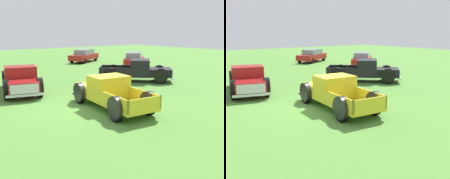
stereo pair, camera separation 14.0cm
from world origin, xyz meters
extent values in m
plane|color=#548C38|center=(0.00, 0.00, 0.00)|extent=(80.00, 80.00, 0.00)
cube|color=yellow|center=(0.82, 0.80, 0.64)|extent=(1.63, 1.61, 0.54)
cube|color=silver|center=(0.89, 1.54, 0.64)|extent=(1.33, 0.20, 0.45)
sphere|color=silver|center=(0.30, 1.59, 0.67)|extent=(0.19, 0.19, 0.19)
sphere|color=silver|center=(1.48, 1.46, 0.67)|extent=(0.19, 0.19, 0.19)
cube|color=yellow|center=(0.67, -0.56, 0.93)|extent=(1.75, 1.43, 1.12)
cube|color=#8C9EA8|center=(0.74, 0.03, 1.18)|extent=(1.40, 0.19, 0.49)
cube|color=yellow|center=(0.50, -2.21, 0.42)|extent=(1.83, 2.21, 0.10)
cube|color=yellow|center=(-0.27, -2.13, 0.74)|extent=(0.29, 2.04, 0.54)
cube|color=yellow|center=(1.27, -2.29, 0.74)|extent=(0.29, 2.04, 0.54)
cube|color=yellow|center=(0.40, -3.19, 0.74)|extent=(1.63, 0.25, 0.54)
cylinder|color=black|center=(0.00, 0.88, 0.37)|extent=(0.29, 0.76, 0.74)
cylinder|color=#B7B7BC|center=(-0.01, 0.88, 0.37)|extent=(0.26, 0.32, 0.30)
cylinder|color=black|center=(0.00, 0.88, 0.56)|extent=(0.37, 0.96, 0.94)
cylinder|color=black|center=(1.63, 0.71, 0.37)|extent=(0.29, 0.76, 0.74)
cylinder|color=#B7B7BC|center=(1.64, 0.71, 0.37)|extent=(0.26, 0.32, 0.30)
cylinder|color=black|center=(1.63, 0.71, 0.56)|extent=(0.37, 0.96, 0.94)
cylinder|color=black|center=(-0.34, -2.36, 0.37)|extent=(0.29, 0.76, 0.74)
cylinder|color=#B7B7BC|center=(-0.35, -2.36, 0.37)|extent=(0.26, 0.32, 0.30)
cylinder|color=black|center=(-0.34, -2.36, 0.56)|extent=(0.37, 0.96, 0.94)
cylinder|color=black|center=(1.29, -2.54, 0.37)|extent=(0.29, 0.76, 0.74)
cylinder|color=#B7B7BC|center=(1.30, -2.54, 0.37)|extent=(0.26, 0.32, 0.30)
cylinder|color=black|center=(1.29, -2.54, 0.56)|extent=(0.37, 0.96, 0.94)
cube|color=silver|center=(0.90, 1.58, 0.33)|extent=(1.78, 0.28, 0.12)
cube|color=maroon|center=(-1.81, 3.52, 0.66)|extent=(1.88, 1.86, 0.55)
cube|color=silver|center=(-2.02, 2.78, 0.66)|extent=(1.34, 0.43, 0.46)
sphere|color=silver|center=(-1.43, 2.63, 0.68)|extent=(0.20, 0.20, 0.20)
sphere|color=silver|center=(-2.60, 2.96, 0.68)|extent=(0.20, 0.20, 0.20)
cube|color=maroon|center=(-1.43, 4.87, 0.96)|extent=(1.97, 1.71, 1.15)
cube|color=#8C9EA8|center=(-1.60, 4.28, 1.21)|extent=(1.41, 0.43, 0.51)
cube|color=maroon|center=(-0.97, 6.51, 0.43)|extent=(2.19, 2.48, 0.10)
cube|color=maroon|center=(-0.20, 6.30, 0.76)|extent=(0.65, 2.05, 0.55)
cube|color=maroon|center=(-1.74, 6.73, 0.76)|extent=(0.65, 2.05, 0.55)
cube|color=maroon|center=(-0.69, 7.49, 0.76)|extent=(1.64, 0.53, 0.55)
cylinder|color=black|center=(-1.00, 3.29, 0.38)|extent=(0.42, 0.79, 0.76)
cylinder|color=#B7B7BC|center=(-0.99, 3.29, 0.38)|extent=(0.31, 0.36, 0.31)
cylinder|color=black|center=(-1.00, 3.29, 0.57)|extent=(0.53, 1.00, 0.96)
cylinder|color=black|center=(-2.62, 3.75, 0.38)|extent=(0.42, 0.79, 0.76)
cylinder|color=#B7B7BC|center=(-2.63, 3.75, 0.38)|extent=(0.31, 0.36, 0.31)
cylinder|color=black|center=(-2.62, 3.75, 0.57)|extent=(0.53, 1.00, 0.96)
cylinder|color=black|center=(-0.09, 6.53, 0.38)|extent=(0.42, 0.79, 0.76)
cylinder|color=#B7B7BC|center=(-0.08, 6.52, 0.38)|extent=(0.31, 0.36, 0.31)
cylinder|color=black|center=(-0.09, 6.53, 0.57)|extent=(0.53, 1.00, 0.96)
cylinder|color=black|center=(-1.71, 6.98, 0.38)|extent=(0.42, 0.79, 0.76)
cylinder|color=#B7B7BC|center=(-1.72, 6.99, 0.38)|extent=(0.31, 0.36, 0.31)
cylinder|color=black|center=(-1.71, 6.98, 0.57)|extent=(0.53, 1.00, 0.96)
cube|color=silver|center=(-2.03, 2.74, 0.34)|extent=(1.79, 0.59, 0.12)
cube|color=black|center=(7.40, 2.41, 0.65)|extent=(2.13, 2.13, 0.55)
cube|color=silver|center=(7.96, 1.88, 0.65)|extent=(0.99, 1.03, 0.46)
sphere|color=silver|center=(8.36, 2.33, 0.68)|extent=(0.20, 0.20, 0.20)
sphere|color=silver|center=(7.52, 1.46, 0.68)|extent=(0.20, 0.20, 0.20)
cube|color=black|center=(6.39, 3.38, 0.95)|extent=(2.09, 2.10, 1.15)
cube|color=#8C9EA8|center=(6.83, 2.96, 1.21)|extent=(1.03, 1.07, 0.51)
cube|color=black|center=(5.16, 4.55, 0.43)|extent=(2.67, 2.66, 0.10)
cube|color=black|center=(5.71, 5.13, 0.75)|extent=(1.57, 1.51, 0.55)
cube|color=black|center=(4.62, 3.98, 0.75)|extent=(1.57, 1.51, 0.55)
cube|color=black|center=(4.44, 5.25, 0.75)|extent=(1.21, 1.26, 0.55)
cylinder|color=black|center=(7.98, 3.02, 0.38)|extent=(0.70, 0.68, 0.76)
cylinder|color=#B7B7BC|center=(7.99, 3.03, 0.38)|extent=(0.38, 0.38, 0.30)
cylinder|color=black|center=(7.98, 3.02, 0.57)|extent=(0.89, 0.86, 0.96)
cylinder|color=black|center=(6.82, 1.81, 0.38)|extent=(0.70, 0.68, 0.76)
cylinder|color=#B7B7BC|center=(6.81, 1.80, 0.38)|extent=(0.38, 0.38, 0.30)
cylinder|color=black|center=(6.82, 1.81, 0.57)|extent=(0.89, 0.86, 0.96)
cylinder|color=black|center=(5.56, 5.33, 0.38)|extent=(0.70, 0.68, 0.76)
cylinder|color=#B7B7BC|center=(5.57, 5.34, 0.38)|extent=(0.38, 0.38, 0.30)
cylinder|color=black|center=(5.56, 5.33, 0.57)|extent=(0.89, 0.86, 0.96)
cylinder|color=black|center=(4.40, 4.12, 0.38)|extent=(0.70, 0.68, 0.76)
cylinder|color=#B7B7BC|center=(4.40, 4.11, 0.38)|extent=(0.38, 0.38, 0.30)
cylinder|color=black|center=(4.40, 4.12, 0.57)|extent=(0.89, 0.86, 0.96)
cube|color=silver|center=(7.98, 1.85, 0.34)|extent=(1.33, 1.38, 0.12)
cube|color=#B21E1E|center=(11.73, 9.77, 0.58)|extent=(4.15, 3.99, 0.56)
cube|color=#7F939E|center=(11.63, 9.67, 1.11)|extent=(2.64, 2.58, 0.51)
cylinder|color=black|center=(12.26, 11.25, 0.30)|extent=(0.57, 0.54, 0.59)
cylinder|color=black|center=(13.26, 10.15, 0.30)|extent=(0.57, 0.54, 0.59)
cylinder|color=black|center=(10.20, 9.38, 0.30)|extent=(0.57, 0.54, 0.59)
cylinder|color=black|center=(11.20, 8.28, 0.30)|extent=(0.57, 0.54, 0.59)
cube|color=#B21E1E|center=(9.66, 15.81, 0.59)|extent=(4.47, 3.62, 0.57)
cube|color=#7F939E|center=(9.78, 15.88, 1.14)|extent=(2.75, 2.44, 0.52)
cylinder|color=black|center=(8.83, 14.42, 0.30)|extent=(0.62, 0.48, 0.61)
cylinder|color=black|center=(8.05, 15.73, 0.30)|extent=(0.62, 0.48, 0.61)
cylinder|color=black|center=(11.27, 15.89, 0.30)|extent=(0.62, 0.48, 0.61)
cylinder|color=black|center=(10.49, 17.19, 0.30)|extent=(0.62, 0.48, 0.61)
camera|label=1|loc=(-6.79, -10.38, 3.52)|focal=44.15mm
camera|label=2|loc=(-6.68, -10.47, 3.52)|focal=44.15mm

